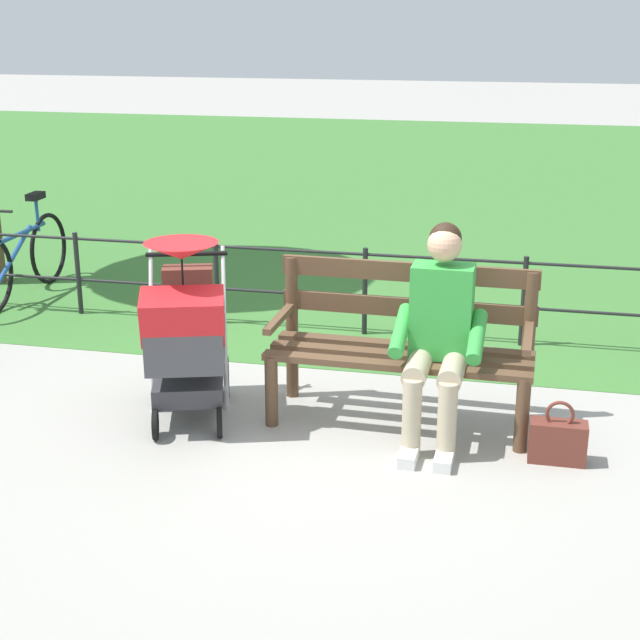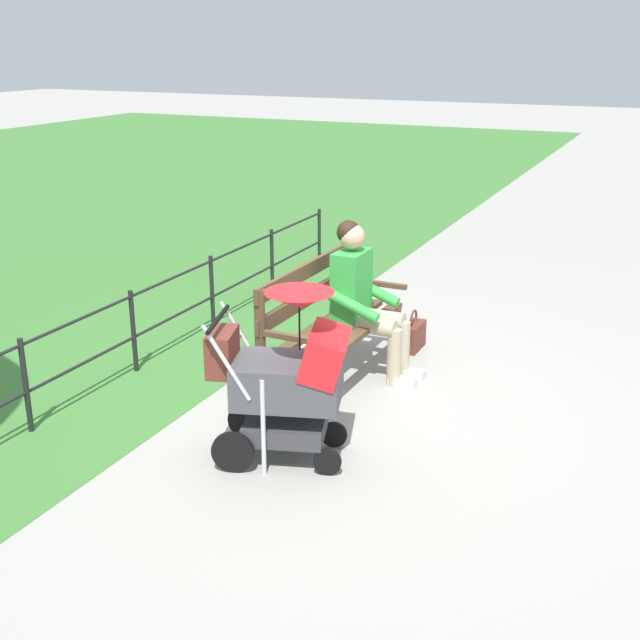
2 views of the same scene
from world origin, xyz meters
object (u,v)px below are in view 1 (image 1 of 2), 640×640
Objects in this scene: person_on_bench at (439,328)px; handbag at (558,441)px; stroller at (186,329)px; park_bench at (403,338)px; bicycle at (22,258)px.

handbag is at bearing 164.34° from person_on_bench.
stroller is 2.28m from handbag.
handbag is at bearing 156.00° from park_bench.
stroller is 0.69× the size of bicycle.
park_bench reaches higher than handbag.
person_on_bench is 1.53m from stroller.
stroller reaches higher than park_bench.
park_bench is 4.36× the size of handbag.
person_on_bench reaches higher than park_bench.
stroller is 3.11× the size of handbag.
handbag is (-2.23, 0.10, -0.47)m from stroller.
park_bench is at bearing -43.09° from person_on_bench.
bicycle is (3.62, -1.83, -0.16)m from park_bench.
person_on_bench is 1.11× the size of stroller.
park_bench is 1.11m from handbag.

